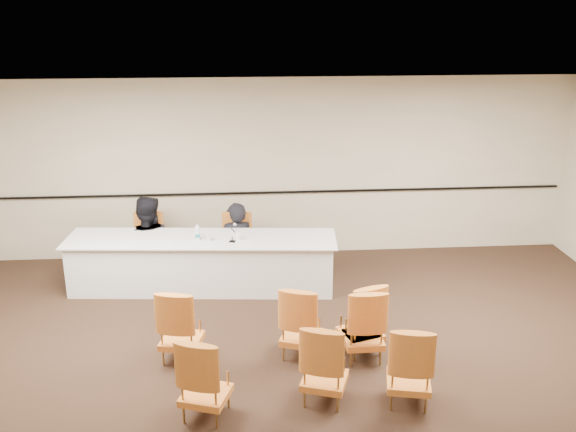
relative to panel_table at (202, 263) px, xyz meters
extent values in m
plane|color=black|center=(1.18, -2.65, -0.40)|extent=(10.00, 10.00, 0.00)
plane|color=silver|center=(1.18, -2.65, 2.60)|extent=(10.00, 10.00, 0.00)
cube|color=beige|center=(1.18, 1.35, 1.10)|extent=(10.00, 0.04, 3.00)
cube|color=black|center=(1.18, 1.31, 0.70)|extent=(9.80, 0.04, 0.03)
imported|color=black|center=(0.52, 0.54, -0.04)|extent=(0.65, 0.49, 1.62)
imported|color=black|center=(-0.89, 0.66, -0.02)|extent=(0.90, 0.72, 1.79)
cube|color=silver|center=(0.54, -0.09, 0.40)|extent=(0.36, 0.31, 0.00)
cylinder|color=silver|center=(0.12, -0.11, 0.45)|extent=(0.09, 0.09, 0.10)
cylinder|color=white|center=(0.54, -0.13, 0.46)|extent=(0.08, 0.08, 0.12)
camera|label=1|loc=(0.58, -8.99, 3.74)|focal=40.00mm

